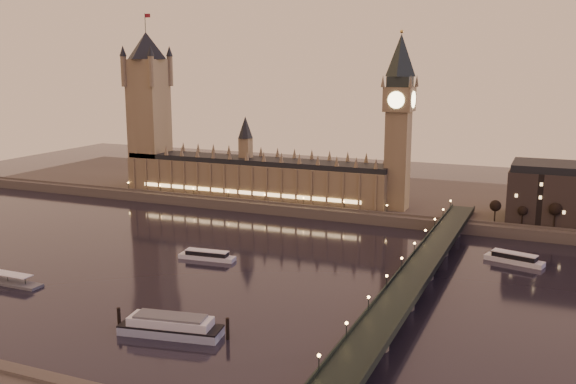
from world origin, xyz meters
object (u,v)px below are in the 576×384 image
(moored_barge, at_px, (171,326))
(cruise_boat_a, at_px, (207,255))
(cruise_boat_b, at_px, (514,258))
(pontoon_pier, at_px, (1,280))

(moored_barge, bearing_deg, cruise_boat_a, 102.16)
(cruise_boat_b, xyz_separation_m, moored_barge, (-102.16, -131.45, 1.01))
(cruise_boat_a, bearing_deg, moored_barge, -73.43)
(pontoon_pier, bearing_deg, moored_barge, -9.97)
(cruise_boat_a, distance_m, pontoon_pier, 89.84)
(moored_barge, height_order, pontoon_pier, pontoon_pier)
(cruise_boat_a, relative_size, cruise_boat_b, 1.02)
(moored_barge, bearing_deg, pontoon_pier, 160.16)
(cruise_boat_a, height_order, pontoon_pier, pontoon_pier)
(cruise_boat_b, distance_m, moored_barge, 166.48)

